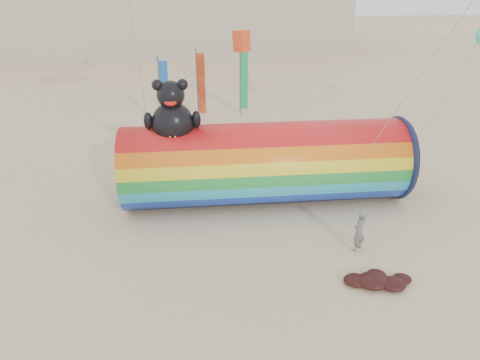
{
  "coord_description": "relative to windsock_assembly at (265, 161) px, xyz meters",
  "views": [
    {
      "loc": [
        -1.09,
        -14.8,
        10.88
      ],
      "look_at": [
        0.5,
        1.5,
        2.4
      ],
      "focal_mm": 32.0,
      "sensor_mm": 36.0,
      "label": 1
    }
  ],
  "objects": [
    {
      "name": "ground",
      "position": [
        -1.96,
        -3.96,
        -2.1
      ],
      "size": [
        160.0,
        160.0,
        0.0
      ],
      "primitive_type": "plane",
      "color": "#CCB58C",
      "rests_on": "ground"
    },
    {
      "name": "windsock_assembly",
      "position": [
        0.0,
        0.0,
        0.0
      ],
      "size": [
        13.73,
        4.18,
        6.33
      ],
      "color": "red",
      "rests_on": "ground"
    },
    {
      "name": "kite_handler",
      "position": [
        3.26,
        -4.65,
        -1.15
      ],
      "size": [
        0.82,
        0.79,
        1.89
      ],
      "primitive_type": "imported",
      "rotation": [
        0.0,
        0.0,
        3.86
      ],
      "color": "slate",
      "rests_on": "ground"
    },
    {
      "name": "fabric_bundle",
      "position": [
        3.28,
        -6.84,
        -1.93
      ],
      "size": [
        2.62,
        1.35,
        0.41
      ],
      "color": "#3F0F0B",
      "rests_on": "ground"
    },
    {
      "name": "festival_banners",
      "position": [
        -2.68,
        12.21,
        0.54
      ],
      "size": [
        6.44,
        3.29,
        5.2
      ],
      "color": "#59595E",
      "rests_on": "ground"
    }
  ]
}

